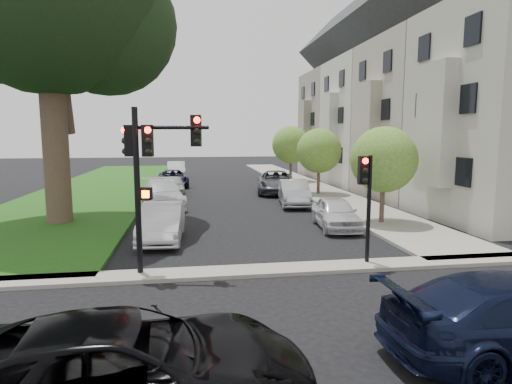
{
  "coord_description": "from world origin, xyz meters",
  "views": [
    {
      "loc": [
        -2.33,
        -10.04,
        4.04
      ],
      "look_at": [
        0.0,
        5.0,
        2.0
      ],
      "focal_mm": 30.0,
      "sensor_mm": 36.0,
      "label": 1
    }
  ],
  "objects": [
    {
      "name": "ground",
      "position": [
        0.0,
        0.0,
        0.0
      ],
      "size": [
        140.0,
        140.0,
        0.0
      ],
      "primitive_type": "plane",
      "color": "black",
      "rests_on": "ground"
    },
    {
      "name": "grass_strip",
      "position": [
        -9.0,
        24.0,
        0.06
      ],
      "size": [
        8.0,
        44.0,
        0.12
      ],
      "primitive_type": "cube",
      "color": "#165110",
      "rests_on": "ground"
    },
    {
      "name": "sidewalk_right",
      "position": [
        6.75,
        24.0,
        0.06
      ],
      "size": [
        3.5,
        44.0,
        0.12
      ],
      "primitive_type": "cube",
      "color": "#9D9C98",
      "rests_on": "ground"
    },
    {
      "name": "sidewalk_cross",
      "position": [
        0.0,
        2.0,
        0.06
      ],
      "size": [
        60.0,
        1.0,
        0.12
      ],
      "primitive_type": "cube",
      "color": "#9D9C98",
      "rests_on": "ground"
    },
    {
      "name": "house_b",
      "position": [
        12.45,
        15.5,
        6.93
      ],
      "size": [
        7.7,
        7.55,
        15.97
      ],
      "color": "gray",
      "rests_on": "ground"
    },
    {
      "name": "house_c",
      "position": [
        12.45,
        23.0,
        6.93
      ],
      "size": [
        7.7,
        7.55,
        15.97
      ],
      "color": "silver",
      "rests_on": "ground"
    },
    {
      "name": "house_d",
      "position": [
        12.45,
        30.5,
        6.93
      ],
      "size": [
        7.7,
        7.55,
        15.97
      ],
      "color": "gray",
      "rests_on": "ground"
    },
    {
      "name": "small_tree_a",
      "position": [
        6.2,
        7.89,
        2.94
      ],
      "size": [
        2.95,
        2.95,
        4.42
      ],
      "color": "#372F23",
      "rests_on": "ground"
    },
    {
      "name": "small_tree_b",
      "position": [
        6.2,
        17.57,
        2.98
      ],
      "size": [
        2.98,
        2.98,
        4.48
      ],
      "color": "#372F23",
      "rests_on": "ground"
    },
    {
      "name": "small_tree_c",
      "position": [
        6.2,
        25.67,
        3.21
      ],
      "size": [
        3.21,
        3.21,
        4.82
      ],
      "color": "#372F23",
      "rests_on": "ground"
    },
    {
      "name": "traffic_signal_main",
      "position": [
        -3.42,
        2.23,
        3.31
      ],
      "size": [
        2.35,
        0.64,
        4.8
      ],
      "color": "black",
      "rests_on": "ground"
    },
    {
      "name": "traffic_signal_secondary",
      "position": [
        2.95,
        2.19,
        2.39
      ],
      "size": [
        0.44,
        0.35,
        3.43
      ],
      "color": "black",
      "rests_on": "ground"
    },
    {
      "name": "car_cross_near",
      "position": [
        -3.3,
        -4.21,
        0.76
      ],
      "size": [
        5.59,
        2.84,
        1.51
      ],
      "primitive_type": "imported",
      "rotation": [
        0.0,
        0.0,
        1.63
      ],
      "color": "black",
      "rests_on": "ground"
    },
    {
      "name": "car_parked_0",
      "position": [
        3.88,
        7.48,
        0.68
      ],
      "size": [
        1.98,
        4.11,
        1.35
      ],
      "primitive_type": "imported",
      "rotation": [
        0.0,
        0.0,
        -0.1
      ],
      "color": "silver",
      "rests_on": "ground"
    },
    {
      "name": "car_parked_1",
      "position": [
        3.56,
        13.7,
        0.73
      ],
      "size": [
        2.13,
        4.6,
        1.46
      ],
      "primitive_type": "imported",
      "rotation": [
        0.0,
        0.0,
        -0.13
      ],
      "color": "#999BA0",
      "rests_on": "ground"
    },
    {
      "name": "car_parked_2",
      "position": [
        3.6,
        19.06,
        0.77
      ],
      "size": [
        3.4,
        5.9,
        1.55
      ],
      "primitive_type": "imported",
      "rotation": [
        0.0,
        0.0,
        -0.16
      ],
      "color": "#3F4247",
      "rests_on": "ground"
    },
    {
      "name": "car_parked_5",
      "position": [
        -3.43,
        6.44,
        0.71
      ],
      "size": [
        1.68,
        4.39,
        1.43
      ],
      "primitive_type": "imported",
      "rotation": [
        0.0,
        0.0,
        -0.04
      ],
      "color": "silver",
      "rests_on": "ground"
    },
    {
      "name": "car_parked_6",
      "position": [
        -3.9,
        14.13,
        0.77
      ],
      "size": [
        3.02,
        5.59,
        1.54
      ],
      "primitive_type": "imported",
      "rotation": [
        0.0,
        0.0,
        0.17
      ],
      "color": "silver",
      "rests_on": "ground"
    },
    {
      "name": "car_parked_7",
      "position": [
        -3.47,
        19.07,
        0.65
      ],
      "size": [
        1.61,
        3.86,
        1.3
      ],
      "primitive_type": "imported",
      "rotation": [
        0.0,
        0.0,
        0.02
      ],
      "color": "#999BA0",
      "rests_on": "ground"
    },
    {
      "name": "car_parked_8",
      "position": [
        -3.66,
        24.03,
        0.65
      ],
      "size": [
        2.62,
        4.87,
        1.3
      ],
      "primitive_type": "imported",
      "rotation": [
        0.0,
        0.0,
        0.1
      ],
      "color": "black",
      "rests_on": "ground"
    },
    {
      "name": "car_parked_9",
      "position": [
        -3.64,
        31.1,
        0.76
      ],
      "size": [
        1.84,
        4.71,
        1.53
      ],
      "primitive_type": "imported",
      "rotation": [
        0.0,
        0.0,
        0.05
      ],
      "color": "silver",
      "rests_on": "ground"
    }
  ]
}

